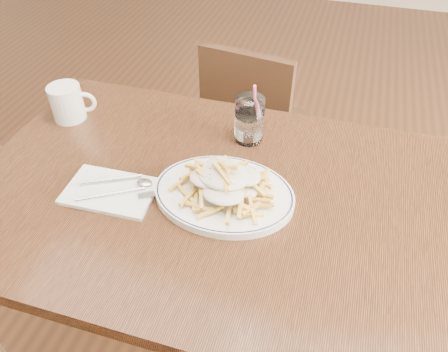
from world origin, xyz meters
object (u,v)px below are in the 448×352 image
(table, at_px, (208,212))
(loaded_fries, at_px, (224,180))
(fries_plate, at_px, (224,194))
(chair_far, at_px, (252,121))
(coffee_mug, at_px, (68,103))
(water_glass, at_px, (249,122))

(table, relative_size, loaded_fries, 4.84)
(fries_plate, bearing_deg, chair_far, 98.01)
(fries_plate, bearing_deg, table, 167.13)
(loaded_fries, relative_size, coffee_mug, 1.90)
(fries_plate, distance_m, loaded_fries, 0.05)
(table, distance_m, chair_far, 0.78)
(table, xyz_separation_m, chair_far, (-0.06, 0.75, -0.22))
(chair_far, relative_size, fries_plate, 2.10)
(fries_plate, relative_size, water_glass, 2.13)
(chair_far, relative_size, water_glass, 4.47)
(loaded_fries, height_order, coffee_mug, coffee_mug)
(chair_far, distance_m, water_glass, 0.63)
(water_glass, xyz_separation_m, coffee_mug, (-0.53, -0.05, -0.00))
(table, height_order, loaded_fries, loaded_fries)
(chair_far, bearing_deg, fries_plate, -81.99)
(chair_far, height_order, water_glass, water_glass)
(chair_far, xyz_separation_m, water_glass, (0.11, -0.51, 0.36))
(loaded_fries, bearing_deg, coffee_mug, 159.96)
(chair_far, distance_m, coffee_mug, 0.79)
(table, bearing_deg, fries_plate, -12.87)
(coffee_mug, bearing_deg, loaded_fries, -20.04)
(loaded_fries, bearing_deg, water_glass, 90.44)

